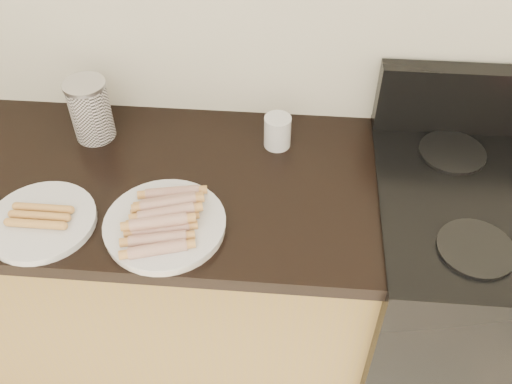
# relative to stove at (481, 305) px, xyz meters

# --- Properties ---
(cabinet_base) EXTENTS (2.20, 0.59, 0.86)m
(cabinet_base) POSITION_rel_stove_xyz_m (-1.48, 0.01, -0.03)
(cabinet_base) COLOR olive
(cabinet_base) RESTS_ON floor
(stove) EXTENTS (0.76, 0.65, 0.91)m
(stove) POSITION_rel_stove_xyz_m (0.00, 0.00, 0.00)
(stove) COLOR black
(stove) RESTS_ON floor
(burner_near_left) EXTENTS (0.18, 0.18, 0.01)m
(burner_near_left) POSITION_rel_stove_xyz_m (-0.17, -0.17, 0.46)
(burner_near_left) COLOR black
(burner_near_left) RESTS_ON stove
(burner_far_left) EXTENTS (0.18, 0.18, 0.01)m
(burner_far_left) POSITION_rel_stove_xyz_m (-0.17, 0.17, 0.46)
(burner_far_left) COLOR black
(burner_far_left) RESTS_ON stove
(main_plate) EXTENTS (0.38, 0.38, 0.02)m
(main_plate) POSITION_rel_stove_xyz_m (-0.90, -0.16, 0.45)
(main_plate) COLOR silver
(main_plate) RESTS_ON counter_slab
(side_plate) EXTENTS (0.35, 0.35, 0.02)m
(side_plate) POSITION_rel_stove_xyz_m (-1.20, -0.17, 0.45)
(side_plate) COLOR white
(side_plate) RESTS_ON counter_slab
(hotdog_pile) EXTENTS (0.14, 0.24, 0.05)m
(hotdog_pile) POSITION_rel_stove_xyz_m (-0.90, -0.16, 0.48)
(hotdog_pile) COLOR maroon
(hotdog_pile) RESTS_ON main_plate
(plain_sausages) EXTENTS (0.14, 0.07, 0.02)m
(plain_sausages) POSITION_rel_stove_xyz_m (-1.20, -0.16, 0.47)
(plain_sausages) COLOR #BA6436
(plain_sausages) RESTS_ON side_plate
(canister) EXTENTS (0.11, 0.11, 0.18)m
(canister) POSITION_rel_stove_xyz_m (-1.17, 0.18, 0.53)
(canister) COLOR white
(canister) RESTS_ON counter_slab
(mug) EXTENTS (0.09, 0.09, 0.09)m
(mug) POSITION_rel_stove_xyz_m (-0.65, 0.18, 0.49)
(mug) COLOR white
(mug) RESTS_ON counter_slab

